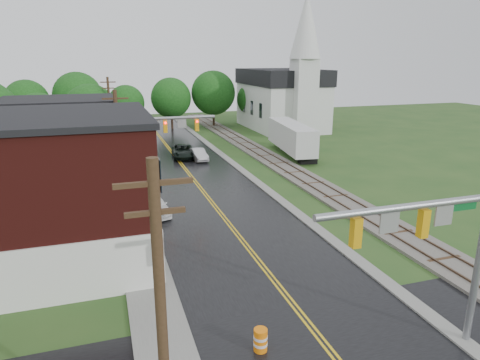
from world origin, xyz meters
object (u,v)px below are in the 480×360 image
sedan_silver (198,155)px  construction_barrel (260,340)px  tree_left_c (42,123)px  tree_left_e (92,112)px  traffic_signal_near (439,235)px  church (285,93)px  pickup_white (155,206)px  traffic_signal_far (157,133)px  suv_dark (183,151)px  utility_pole_b (119,150)px  utility_pole_a (162,324)px  utility_pole_c (110,114)px  semi_trailer (291,136)px  brick_building (17,193)px

sedan_silver → construction_barrel: bearing=-102.1°
tree_left_c → tree_left_e: tree_left_e is taller
traffic_signal_near → tree_left_c: (-17.32, 37.90, -0.46)m
church → traffic_signal_near: (-16.53, -51.74, -0.87)m
traffic_signal_near → pickup_white: 21.02m
traffic_signal_far → construction_barrel: bearing=-87.9°
church → pickup_white: size_ratio=4.77×
pickup_white → construction_barrel: size_ratio=4.34×
traffic_signal_near → suv_dark: traffic_signal_near is taller
sedan_silver → pickup_white: sedan_silver is taller
utility_pole_b → construction_barrel: bearing=-76.9°
suv_dark → traffic_signal_far: bearing=-104.5°
sedan_silver → utility_pole_b: bearing=-125.1°
utility_pole_a → sedan_silver: (9.00, 36.77, -4.07)m
utility_pole_c → suv_dark: utility_pole_c is taller
utility_pole_b → pickup_white: 4.78m
sedan_silver → semi_trailer: bearing=-7.7°
traffic_signal_near → tree_left_e: tree_left_e is taller
utility_pole_c → suv_dark: size_ratio=1.72×
traffic_signal_far → sedan_silver: bearing=59.9°
semi_trailer → construction_barrel: (-15.86, -32.02, -1.75)m
tree_left_e → traffic_signal_near: bearing=-74.3°
utility_pole_c → suv_dark: bearing=-35.3°
church → traffic_signal_far: church is taller
pickup_white → traffic_signal_near: bearing=-74.2°
traffic_signal_far → tree_left_e: tree_left_e is taller
utility_pole_b → sedan_silver: 17.77m
traffic_signal_near → church: bearing=72.3°
brick_building → traffic_signal_near: size_ratio=1.95×
church → tree_left_c: (-33.85, -13.84, -1.32)m
traffic_signal_near → suv_dark: (-2.67, 36.61, -4.24)m
utility_pole_b → utility_pole_c: (0.00, 22.00, 0.00)m
pickup_white → semi_trailer: 23.48m
brick_building → utility_pole_a: (5.68, -15.00, 0.57)m
utility_pole_c → tree_left_c: 8.16m
traffic_signal_far → sedan_silver: 12.10m
brick_building → traffic_signal_far: (9.01, 12.00, 0.82)m
church → pickup_white: church is taller
utility_pole_b → brick_building: bearing=-129.1°
utility_pole_a → sedan_silver: utility_pole_a is taller
semi_trailer → church: bearing=69.2°
suv_dark → sedan_silver: 2.31m
church → construction_barrel: church is taller
tree_left_e → construction_barrel: bearing=-81.5°
brick_building → tree_left_e: brick_building is taller
tree_left_e → pickup_white: 25.71m
suv_dark → tree_left_c: bearing=-179.4°
tree_left_c → utility_pole_a: bearing=-80.0°
traffic_signal_near → utility_pole_a: bearing=-169.0°
tree_left_c → tree_left_e: 7.82m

